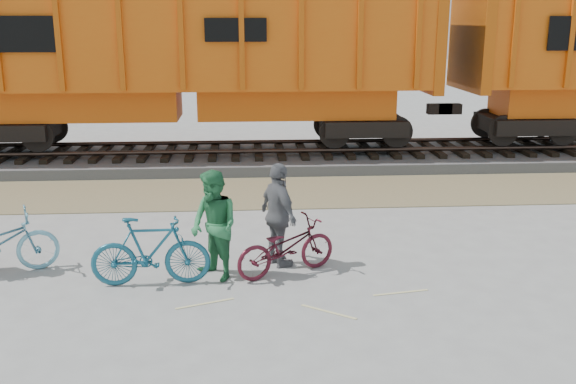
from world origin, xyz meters
name	(u,v)px	position (x,y,z in m)	size (l,w,h in m)	color
ground	(270,281)	(0.00, 0.00, 0.00)	(120.00, 120.00, 0.00)	#9E9E99
gravel_strip	(261,192)	(0.00, 5.50, 0.01)	(120.00, 3.00, 0.02)	#8E8158
ballast_bed	(258,157)	(0.00, 9.00, 0.15)	(120.00, 4.00, 0.30)	slate
track	(258,147)	(0.00, 9.00, 0.47)	(120.00, 2.60, 0.24)	black
hopper_car_center	(187,59)	(-1.97, 9.00, 3.01)	(14.00, 3.13, 4.65)	black
bicycle_teal	(150,251)	(-1.88, -0.02, 0.56)	(0.53, 1.87, 1.12)	#1A5870
bicycle_maroon	(286,247)	(0.28, 0.29, 0.47)	(0.62, 1.79, 0.94)	#4E1320
person_man	(214,226)	(-0.88, 0.18, 0.90)	(0.87, 0.68, 1.79)	#2C7845
person_woman	(279,215)	(0.18, 0.69, 0.90)	(1.05, 0.44, 1.80)	slate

